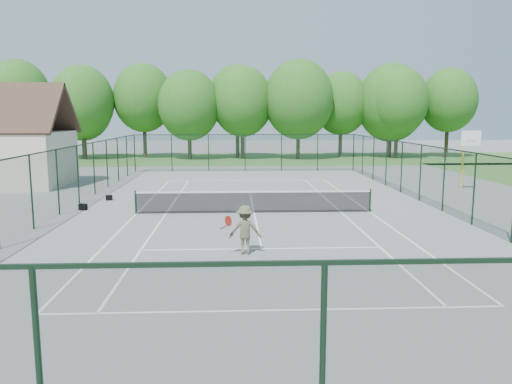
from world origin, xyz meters
TOP-DOWN VIEW (x-y plane):
  - ground at (0.00, 0.00)m, footprint 140.00×140.00m
  - grass_far at (0.00, 30.00)m, footprint 80.00×16.00m
  - court_lines at (0.00, 0.00)m, footprint 11.05×23.85m
  - tennis_net at (0.00, 0.00)m, footprint 11.08×0.08m
  - fence_enclosure at (0.00, 0.00)m, footprint 18.05×36.05m
  - utility_building at (-16.00, 10.00)m, footprint 8.60×6.27m
  - tree_line_far at (0.00, 30.00)m, footprint 39.40×6.40m
  - basketball_goal at (13.23, 6.69)m, footprint 1.20×1.43m
  - sports_bag_a at (-8.25, 1.09)m, footprint 0.44×0.37m
  - sports_bag_b at (-7.68, 3.90)m, footprint 0.39×0.29m
  - tennis_player at (-0.58, -7.00)m, footprint 2.19×0.94m

SIDE VIEW (x-z plane):
  - ground at x=0.00m, z-range 0.00..0.00m
  - court_lines at x=0.00m, z-range 0.00..0.01m
  - grass_far at x=0.00m, z-range 0.00..0.01m
  - sports_bag_b at x=-7.68m, z-range 0.00..0.28m
  - sports_bag_a at x=-8.25m, z-range 0.00..0.30m
  - tennis_net at x=0.00m, z-range 0.03..1.13m
  - tennis_player at x=-0.58m, z-range 0.00..1.62m
  - fence_enclosure at x=0.00m, z-range 0.05..3.07m
  - basketball_goal at x=13.23m, z-range 0.74..4.39m
  - utility_building at x=-16.00m, z-range -0.20..6.44m
  - tree_line_far at x=0.00m, z-range 1.14..10.84m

